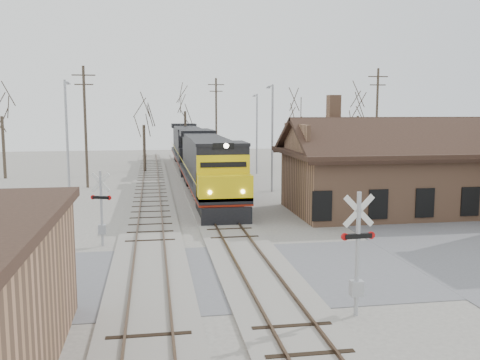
% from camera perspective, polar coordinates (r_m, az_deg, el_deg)
% --- Properties ---
extents(ground, '(140.00, 140.00, 0.00)m').
position_cam_1_polar(ground, '(23.25, 1.72, -9.86)').
color(ground, '#A39E93').
rests_on(ground, ground).
extents(road, '(60.00, 9.00, 0.03)m').
position_cam_1_polar(road, '(23.24, 1.72, -9.82)').
color(road, '#5D5D62').
rests_on(road, ground).
extents(track_main, '(3.40, 90.00, 0.24)m').
position_cam_1_polar(track_main, '(37.65, -2.66, -2.97)').
color(track_main, '#A39E93').
rests_on(track_main, ground).
extents(track_siding, '(3.40, 90.00, 0.24)m').
position_cam_1_polar(track_siding, '(37.41, -9.53, -3.13)').
color(track_siding, '#A39E93').
rests_on(track_siding, ground).
extents(depot, '(15.20, 9.31, 7.90)m').
position_cam_1_polar(depot, '(37.75, 16.27, 0.36)').
color(depot, '#9A6D50').
rests_on(depot, ground).
extents(locomotive_lead, '(3.31, 22.13, 4.92)m').
position_cam_1_polar(locomotive_lead, '(41.72, -3.40, 1.57)').
color(locomotive_lead, black).
rests_on(locomotive_lead, ground).
extents(locomotive_trailing, '(3.31, 22.13, 4.66)m').
position_cam_1_polar(locomotive_trailing, '(63.97, -5.49, 3.66)').
color(locomotive_trailing, black).
rests_on(locomotive_trailing, ground).
extents(crossbuck_near, '(1.22, 0.32, 4.26)m').
position_cam_1_polar(crossbuck_near, '(18.53, 12.41, -8.21)').
color(crossbuck_near, '#A5A8AD').
rests_on(crossbuck_near, ground).
extents(crossbuck_far, '(1.07, 0.44, 3.88)m').
position_cam_1_polar(crossbuck_far, '(28.04, -14.56, -3.20)').
color(crossbuck_far, '#A5A8AD').
rests_on(crossbuck_far, ground).
extents(streetlight_a, '(0.25, 2.04, 8.96)m').
position_cam_1_polar(streetlight_a, '(39.50, -17.94, 4.41)').
color(streetlight_a, '#A5A8AD').
rests_on(streetlight_a, ground).
extents(streetlight_b, '(0.25, 2.04, 8.95)m').
position_cam_1_polar(streetlight_b, '(44.88, 3.43, 5.10)').
color(streetlight_b, '#A5A8AD').
rests_on(streetlight_b, ground).
extents(streetlight_c, '(0.25, 2.04, 8.52)m').
position_cam_1_polar(streetlight_c, '(57.54, 1.78, 5.45)').
color(streetlight_c, '#A5A8AD').
rests_on(streetlight_c, ground).
extents(utility_pole_a, '(2.00, 0.24, 10.66)m').
position_cam_1_polar(utility_pole_a, '(49.00, -16.17, 5.67)').
color(utility_pole_a, '#382D23').
rests_on(utility_pole_a, ground).
extents(utility_pole_b, '(2.00, 0.24, 10.68)m').
position_cam_1_polar(utility_pole_b, '(66.20, -2.55, 6.40)').
color(utility_pole_b, '#382D23').
rests_on(utility_pole_b, ground).
extents(utility_pole_c, '(2.00, 0.24, 10.85)m').
position_cam_1_polar(utility_pole_c, '(54.28, 14.36, 6.00)').
color(utility_pole_c, '#382D23').
rests_on(utility_pole_c, ground).
extents(tree_a, '(4.16, 4.16, 10.18)m').
position_cam_1_polar(tree_a, '(58.36, -24.12, 7.23)').
color(tree_a, '#382D23').
rests_on(tree_a, ground).
extents(tree_b, '(3.46, 3.46, 8.49)m').
position_cam_1_polar(tree_b, '(60.24, -10.24, 6.61)').
color(tree_b, '#382D23').
rests_on(tree_b, ground).
extents(tree_c, '(4.43, 4.43, 10.85)m').
position_cam_1_polar(tree_c, '(70.94, -5.89, 8.20)').
color(tree_c, '#382D23').
rests_on(tree_c, ground).
extents(tree_d, '(3.83, 3.83, 9.37)m').
position_cam_1_polar(tree_d, '(64.52, 5.90, 7.31)').
color(tree_d, '#382D23').
rests_on(tree_d, ground).
extents(tree_e, '(4.07, 4.07, 9.98)m').
position_cam_1_polar(tree_e, '(66.12, 12.49, 7.56)').
color(tree_e, '#382D23').
rests_on(tree_e, ground).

